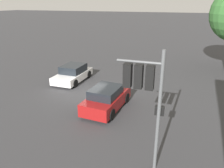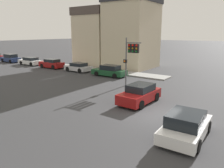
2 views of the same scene
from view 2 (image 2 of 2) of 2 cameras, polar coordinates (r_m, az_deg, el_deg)
ground_plane at (r=15.33m, az=12.05°, el=-8.06°), size 300.00×300.00×0.00m
sidewalk_strip at (r=47.09m, az=-22.13°, el=5.68°), size 2.55×60.00×0.15m
rowhouse_backdrop at (r=36.47m, az=1.33°, el=12.81°), size 7.73×13.15×10.85m
traffic_signal at (r=22.40m, az=5.02°, el=8.30°), size 0.61×1.84×5.02m
crossing_car_0 at (r=12.46m, az=18.72°, el=-10.30°), size 4.18×2.12×1.42m
crossing_car_1 at (r=17.55m, az=7.24°, el=-2.64°), size 4.17×2.06×1.51m
parked_car_0 at (r=28.20m, az=-0.67°, el=3.42°), size 2.01×4.57×1.44m
parked_car_1 at (r=32.09m, az=-8.81°, el=4.36°), size 2.09×4.03×1.27m
parked_car_2 at (r=36.05m, az=-15.49°, el=5.13°), size 1.92×4.22×1.44m
parked_car_3 at (r=40.84m, az=-20.57°, el=5.60°), size 1.89×4.76×1.33m
parked_car_4 at (r=46.10m, az=-25.00°, el=6.09°), size 1.90×4.58×1.55m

